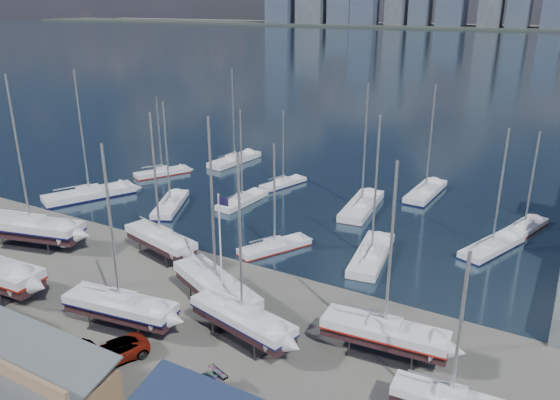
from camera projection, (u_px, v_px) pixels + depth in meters
The scene contains 25 objects.
ground at pixel (173, 303), 48.70m from camera, with size 1400.00×1400.00×0.00m, color #605E59.
water at pixel (541, 51), 301.69m from camera, with size 1400.00×600.00×0.40m, color #1A2E3D.
shed_grey at pixel (7, 387), 34.92m from camera, with size 12.60×8.40×4.17m.
sailboat_cradle_0 at pixel (31, 228), 59.33m from camera, with size 12.14×6.01×18.69m.
sailboat_cradle_2 at pixel (160, 239), 56.92m from camera, with size 9.72×4.79×15.35m.
sailboat_cradle_3 at pixel (120, 306), 44.31m from camera, with size 9.97×4.06×15.67m.
sailboat_cradle_4 at pixel (216, 287), 47.19m from camera, with size 10.79×6.97×17.06m.
sailboat_cradle_5 at pixel (242, 319), 42.62m from camera, with size 9.90×4.70×15.48m.
sailboat_cradle_6 at pixel (384, 333), 40.80m from camera, with size 9.70×3.42×15.42m.
sailboat_moored_0 at pixel (90, 196), 74.81m from camera, with size 8.36×12.42×18.17m.
sailboat_moored_1 at pixel (162, 173), 84.74m from camera, with size 6.08×8.68×12.77m.
sailboat_moored_2 at pixel (235, 161), 91.24m from camera, with size 3.94×10.97×16.22m.
sailboat_moored_3 at pixel (171, 206), 71.18m from camera, with size 6.72×9.99×14.61m.
sailboat_moored_4 at pixel (242, 201), 72.76m from camera, with size 2.93×8.87×13.21m.
sailboat_moored_5 at pixel (283, 184), 79.76m from camera, with size 4.30×8.07×11.62m.
sailboat_moored_6 at pixel (275, 247), 59.08m from camera, with size 5.93×8.44×12.43m.
sailboat_moored_7 at pixel (362, 208), 70.52m from camera, with size 4.40×11.60×17.09m.
sailboat_moored_8 at pixel (425, 193), 75.86m from camera, with size 3.38×10.79×15.97m.
sailboat_moored_9 at pixel (371, 257), 56.93m from camera, with size 4.54×10.90×15.96m.
sailboat_moored_10 at pixel (492, 248), 58.92m from camera, with size 5.76×9.79×14.14m.
sailboat_moored_11 at pixel (524, 229), 64.00m from camera, with size 4.63×8.67×12.48m.
car_b at pixel (88, 359), 39.79m from camera, with size 1.67×4.79×1.58m, color gray.
car_c at pixel (112, 352), 40.65m from camera, with size 2.48×5.39×1.50m, color gray.
car_d at pixel (187, 396), 36.12m from camera, with size 2.20×5.42×1.57m, color gray.
flagpole at pixel (221, 250), 44.35m from camera, with size 0.99×0.12×11.17m.
Camera 1 is at (29.44, -42.26, 25.32)m, focal length 35.00 mm.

